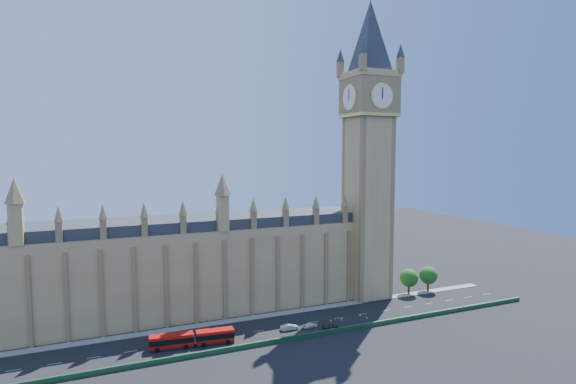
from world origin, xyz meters
name	(u,v)px	position (x,y,z in m)	size (l,w,h in m)	color
ground	(273,329)	(0.00, 0.00, 0.00)	(400.00, 400.00, 0.00)	black
palace_westminster	(165,267)	(-25.00, 22.00, 13.86)	(120.00, 20.00, 28.00)	tan
elizabeth_tower	(369,128)	(38.00, 13.99, 54.56)	(20.59, 20.59, 105.00)	tan
bridge_parapet	(286,339)	(0.00, -9.00, 0.60)	(160.00, 0.60, 1.20)	#1E4C2D
kerb_north	(261,316)	(0.00, 9.50, 0.08)	(160.00, 3.00, 0.16)	gray
tree_east_near	(409,277)	(52.22, 10.08, 5.64)	(6.00, 6.00, 8.50)	#382619
tree_east_far	(429,275)	(60.22, 10.08, 5.64)	(6.00, 6.00, 8.50)	#382619
red_bus	(192,339)	(-21.92, -2.58, 1.81)	(20.38, 5.15, 3.43)	#B30D0B
car_grey	(331,325)	(14.39, -5.72, 0.74)	(1.74, 4.33, 1.48)	#3B3E42
car_silver	(289,327)	(3.71, -2.59, 0.78)	(1.65, 4.74, 1.56)	#A4A8AC
car_white	(311,325)	(9.62, -3.32, 0.63)	(1.76, 4.33, 1.26)	white
cone_a	(367,318)	(27.02, -3.71, 0.30)	(0.46, 0.46, 0.62)	black
cone_b	(341,319)	(19.76, -2.00, 0.37)	(0.54, 0.54, 0.75)	black
cone_c	(360,315)	(26.26, -1.33, 0.32)	(0.51, 0.51, 0.64)	black
cone_d	(331,321)	(16.41, -2.04, 0.40)	(0.60, 0.60, 0.80)	black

